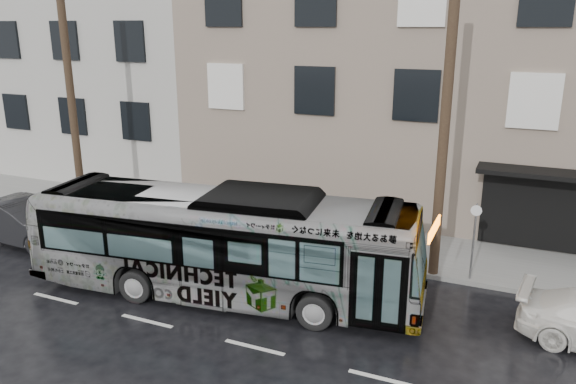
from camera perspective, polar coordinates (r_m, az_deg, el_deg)
name	(u,v)px	position (r m, az deg, el deg)	size (l,w,h in m)	color
ground	(198,283)	(17.54, -9.15, -9.13)	(120.00, 120.00, 0.00)	black
sidewalk	(267,229)	(21.45, -2.15, -3.83)	(90.00, 3.60, 0.15)	gray
building_taupe	(444,74)	(26.26, 15.53, 11.51)	(20.00, 12.00, 11.00)	gray
building_grey	(65,18)	(38.30, -21.71, 16.12)	(26.00, 15.00, 16.00)	#A7A69E
utility_pole_front	(444,130)	(16.91, 15.60, 6.10)	(0.30, 0.30, 9.00)	#3D2E1E
utility_pole_rear	(72,104)	(23.34, -21.11, 8.34)	(0.30, 0.30, 9.00)	#3D2E1E
sign_post	(473,242)	(17.67, 18.31, -4.84)	(0.06, 0.06, 2.40)	slate
bus	(223,243)	(16.15, -6.61, -5.22)	(2.66, 11.36, 3.17)	#B2B2B2
dark_sedan	(23,222)	(22.27, -25.32, -2.74)	(1.68, 4.81, 1.58)	black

